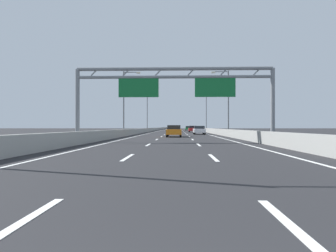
% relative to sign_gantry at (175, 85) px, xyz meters
% --- Properties ---
extents(ground_plane, '(260.00, 260.00, 0.00)m').
position_rel_sign_gantry_xyz_m(ground_plane, '(-0.05, 74.40, -4.83)').
color(ground_plane, '#262628').
extents(lane_dash_left_0, '(0.16, 3.00, 0.01)m').
position_rel_sign_gantry_xyz_m(lane_dash_left_0, '(-1.85, -22.10, -4.83)').
color(lane_dash_left_0, white).
rests_on(lane_dash_left_0, ground_plane).
extents(lane_dash_left_1, '(0.16, 3.00, 0.01)m').
position_rel_sign_gantry_xyz_m(lane_dash_left_1, '(-1.85, -13.10, -4.83)').
color(lane_dash_left_1, white).
rests_on(lane_dash_left_1, ground_plane).
extents(lane_dash_left_2, '(0.16, 3.00, 0.01)m').
position_rel_sign_gantry_xyz_m(lane_dash_left_2, '(-1.85, -4.10, -4.83)').
color(lane_dash_left_2, white).
rests_on(lane_dash_left_2, ground_plane).
extents(lane_dash_left_3, '(0.16, 3.00, 0.01)m').
position_rel_sign_gantry_xyz_m(lane_dash_left_3, '(-1.85, 4.90, -4.83)').
color(lane_dash_left_3, white).
rests_on(lane_dash_left_3, ground_plane).
extents(lane_dash_left_4, '(0.16, 3.00, 0.01)m').
position_rel_sign_gantry_xyz_m(lane_dash_left_4, '(-1.85, 13.90, -4.83)').
color(lane_dash_left_4, white).
rests_on(lane_dash_left_4, ground_plane).
extents(lane_dash_left_5, '(0.16, 3.00, 0.01)m').
position_rel_sign_gantry_xyz_m(lane_dash_left_5, '(-1.85, 22.90, -4.83)').
color(lane_dash_left_5, white).
rests_on(lane_dash_left_5, ground_plane).
extents(lane_dash_left_6, '(0.16, 3.00, 0.01)m').
position_rel_sign_gantry_xyz_m(lane_dash_left_6, '(-1.85, 31.90, -4.83)').
color(lane_dash_left_6, white).
rests_on(lane_dash_left_6, ground_plane).
extents(lane_dash_left_7, '(0.16, 3.00, 0.01)m').
position_rel_sign_gantry_xyz_m(lane_dash_left_7, '(-1.85, 40.90, -4.83)').
color(lane_dash_left_7, white).
rests_on(lane_dash_left_7, ground_plane).
extents(lane_dash_left_8, '(0.16, 3.00, 0.01)m').
position_rel_sign_gantry_xyz_m(lane_dash_left_8, '(-1.85, 49.90, -4.83)').
color(lane_dash_left_8, white).
rests_on(lane_dash_left_8, ground_plane).
extents(lane_dash_left_9, '(0.16, 3.00, 0.01)m').
position_rel_sign_gantry_xyz_m(lane_dash_left_9, '(-1.85, 58.90, -4.83)').
color(lane_dash_left_9, white).
rests_on(lane_dash_left_9, ground_plane).
extents(lane_dash_left_10, '(0.16, 3.00, 0.01)m').
position_rel_sign_gantry_xyz_m(lane_dash_left_10, '(-1.85, 67.90, -4.83)').
color(lane_dash_left_10, white).
rests_on(lane_dash_left_10, ground_plane).
extents(lane_dash_left_11, '(0.16, 3.00, 0.01)m').
position_rel_sign_gantry_xyz_m(lane_dash_left_11, '(-1.85, 76.90, -4.83)').
color(lane_dash_left_11, white).
rests_on(lane_dash_left_11, ground_plane).
extents(lane_dash_left_12, '(0.16, 3.00, 0.01)m').
position_rel_sign_gantry_xyz_m(lane_dash_left_12, '(-1.85, 85.90, -4.83)').
color(lane_dash_left_12, white).
rests_on(lane_dash_left_12, ground_plane).
extents(lane_dash_left_13, '(0.16, 3.00, 0.01)m').
position_rel_sign_gantry_xyz_m(lane_dash_left_13, '(-1.85, 94.90, -4.83)').
color(lane_dash_left_13, white).
rests_on(lane_dash_left_13, ground_plane).
extents(lane_dash_left_14, '(0.16, 3.00, 0.01)m').
position_rel_sign_gantry_xyz_m(lane_dash_left_14, '(-1.85, 103.90, -4.83)').
color(lane_dash_left_14, white).
rests_on(lane_dash_left_14, ground_plane).
extents(lane_dash_left_15, '(0.16, 3.00, 0.01)m').
position_rel_sign_gantry_xyz_m(lane_dash_left_15, '(-1.85, 112.90, -4.83)').
color(lane_dash_left_15, white).
rests_on(lane_dash_left_15, ground_plane).
extents(lane_dash_left_16, '(0.16, 3.00, 0.01)m').
position_rel_sign_gantry_xyz_m(lane_dash_left_16, '(-1.85, 121.90, -4.83)').
color(lane_dash_left_16, white).
rests_on(lane_dash_left_16, ground_plane).
extents(lane_dash_left_17, '(0.16, 3.00, 0.01)m').
position_rel_sign_gantry_xyz_m(lane_dash_left_17, '(-1.85, 130.90, -4.83)').
color(lane_dash_left_17, white).
rests_on(lane_dash_left_17, ground_plane).
extents(lane_dash_right_0, '(0.16, 3.00, 0.01)m').
position_rel_sign_gantry_xyz_m(lane_dash_right_0, '(1.75, -22.10, -4.83)').
color(lane_dash_right_0, white).
rests_on(lane_dash_right_0, ground_plane).
extents(lane_dash_right_1, '(0.16, 3.00, 0.01)m').
position_rel_sign_gantry_xyz_m(lane_dash_right_1, '(1.75, -13.10, -4.83)').
color(lane_dash_right_1, white).
rests_on(lane_dash_right_1, ground_plane).
extents(lane_dash_right_2, '(0.16, 3.00, 0.01)m').
position_rel_sign_gantry_xyz_m(lane_dash_right_2, '(1.75, -4.10, -4.83)').
color(lane_dash_right_2, white).
rests_on(lane_dash_right_2, ground_plane).
extents(lane_dash_right_3, '(0.16, 3.00, 0.01)m').
position_rel_sign_gantry_xyz_m(lane_dash_right_3, '(1.75, 4.90, -4.83)').
color(lane_dash_right_3, white).
rests_on(lane_dash_right_3, ground_plane).
extents(lane_dash_right_4, '(0.16, 3.00, 0.01)m').
position_rel_sign_gantry_xyz_m(lane_dash_right_4, '(1.75, 13.90, -4.83)').
color(lane_dash_right_4, white).
rests_on(lane_dash_right_4, ground_plane).
extents(lane_dash_right_5, '(0.16, 3.00, 0.01)m').
position_rel_sign_gantry_xyz_m(lane_dash_right_5, '(1.75, 22.90, -4.83)').
color(lane_dash_right_5, white).
rests_on(lane_dash_right_5, ground_plane).
extents(lane_dash_right_6, '(0.16, 3.00, 0.01)m').
position_rel_sign_gantry_xyz_m(lane_dash_right_6, '(1.75, 31.90, -4.83)').
color(lane_dash_right_6, white).
rests_on(lane_dash_right_6, ground_plane).
extents(lane_dash_right_7, '(0.16, 3.00, 0.01)m').
position_rel_sign_gantry_xyz_m(lane_dash_right_7, '(1.75, 40.90, -4.83)').
color(lane_dash_right_7, white).
rests_on(lane_dash_right_7, ground_plane).
extents(lane_dash_right_8, '(0.16, 3.00, 0.01)m').
position_rel_sign_gantry_xyz_m(lane_dash_right_8, '(1.75, 49.90, -4.83)').
color(lane_dash_right_8, white).
rests_on(lane_dash_right_8, ground_plane).
extents(lane_dash_right_9, '(0.16, 3.00, 0.01)m').
position_rel_sign_gantry_xyz_m(lane_dash_right_9, '(1.75, 58.90, -4.83)').
color(lane_dash_right_9, white).
rests_on(lane_dash_right_9, ground_plane).
extents(lane_dash_right_10, '(0.16, 3.00, 0.01)m').
position_rel_sign_gantry_xyz_m(lane_dash_right_10, '(1.75, 67.90, -4.83)').
color(lane_dash_right_10, white).
rests_on(lane_dash_right_10, ground_plane).
extents(lane_dash_right_11, '(0.16, 3.00, 0.01)m').
position_rel_sign_gantry_xyz_m(lane_dash_right_11, '(1.75, 76.90, -4.83)').
color(lane_dash_right_11, white).
rests_on(lane_dash_right_11, ground_plane).
extents(lane_dash_right_12, '(0.16, 3.00, 0.01)m').
position_rel_sign_gantry_xyz_m(lane_dash_right_12, '(1.75, 85.90, -4.83)').
color(lane_dash_right_12, white).
rests_on(lane_dash_right_12, ground_plane).
extents(lane_dash_right_13, '(0.16, 3.00, 0.01)m').
position_rel_sign_gantry_xyz_m(lane_dash_right_13, '(1.75, 94.90, -4.83)').
color(lane_dash_right_13, white).
rests_on(lane_dash_right_13, ground_plane).
extents(lane_dash_right_14, '(0.16, 3.00, 0.01)m').
position_rel_sign_gantry_xyz_m(lane_dash_right_14, '(1.75, 103.90, -4.83)').
color(lane_dash_right_14, white).
rests_on(lane_dash_right_14, ground_plane).
extents(lane_dash_right_15, '(0.16, 3.00, 0.01)m').
position_rel_sign_gantry_xyz_m(lane_dash_right_15, '(1.75, 112.90, -4.83)').
color(lane_dash_right_15, white).
rests_on(lane_dash_right_15, ground_plane).
extents(lane_dash_right_16, '(0.16, 3.00, 0.01)m').
position_rel_sign_gantry_xyz_m(lane_dash_right_16, '(1.75, 121.90, -4.83)').
color(lane_dash_right_16, white).
rests_on(lane_dash_right_16, ground_plane).
extents(lane_dash_right_17, '(0.16, 3.00, 0.01)m').
position_rel_sign_gantry_xyz_m(lane_dash_right_17, '(1.75, 130.90, -4.83)').
color(lane_dash_right_17, white).
rests_on(lane_dash_right_17, ground_plane).
extents(edge_line_left, '(0.16, 176.00, 0.01)m').
position_rel_sign_gantry_xyz_m(edge_line_left, '(-5.30, 62.40, -4.83)').
color(edge_line_left, white).
rests_on(edge_line_left, ground_plane).
extents(edge_line_right, '(0.16, 176.00, 0.01)m').
position_rel_sign_gantry_xyz_m(edge_line_right, '(5.20, 62.40, -4.83)').
color(edge_line_right, white).
rests_on(edge_line_right, ground_plane).
extents(barrier_left, '(0.45, 220.00, 0.95)m').
position_rel_sign_gantry_xyz_m(barrier_left, '(-6.95, 84.40, -4.36)').
color(barrier_left, '#9E9E99').
rests_on(barrier_left, ground_plane).
extents(barrier_right, '(0.45, 220.00, 0.95)m').
position_rel_sign_gantry_xyz_m(barrier_right, '(6.85, 84.40, -4.36)').
color(barrier_right, '#9E9E99').
rests_on(barrier_right, ground_plane).
extents(sign_gantry, '(16.86, 0.36, 6.36)m').
position_rel_sign_gantry_xyz_m(sign_gantry, '(0.00, 0.00, 0.00)').
color(sign_gantry, gray).
rests_on(sign_gantry, ground_plane).
extents(streetlamp_left_mid, '(2.58, 0.28, 9.50)m').
position_rel_sign_gantry_xyz_m(streetlamp_left_mid, '(-7.52, 19.32, 0.56)').
color(streetlamp_left_mid, slate).
rests_on(streetlamp_left_mid, ground_plane).
extents(streetlamp_right_mid, '(2.58, 0.28, 9.50)m').
position_rel_sign_gantry_xyz_m(streetlamp_right_mid, '(7.42, 19.32, 0.56)').
color(streetlamp_right_mid, slate).
rests_on(streetlamp_right_mid, ground_plane).
extents(streetlamp_left_far, '(2.58, 0.28, 9.50)m').
position_rel_sign_gantry_xyz_m(streetlamp_left_far, '(-7.52, 54.43, 0.56)').
color(streetlamp_left_far, slate).
rests_on(streetlamp_left_far, ground_plane).
extents(streetlamp_right_far, '(2.58, 0.28, 9.50)m').
position_rel_sign_gantry_xyz_m(streetlamp_right_far, '(7.42, 54.43, 0.56)').
color(streetlamp_right_far, slate).
rests_on(streetlamp_right_far, ground_plane).
extents(green_car, '(1.88, 4.22, 1.48)m').
position_rel_sign_gantry_xyz_m(green_car, '(3.75, 77.55, -4.08)').
color(green_car, '#1E7A38').
rests_on(green_car, ground_plane).
extents(orange_car, '(1.86, 4.40, 1.48)m').
position_rel_sign_gantry_xyz_m(orange_car, '(-0.23, 12.92, -4.08)').
color(orange_car, orange).
rests_on(orange_car, ground_plane).
extents(white_car, '(1.84, 4.51, 1.41)m').
position_rel_sign_gantry_xyz_m(white_car, '(3.79, 25.05, -4.10)').
color(white_car, silver).
rests_on(white_car, ground_plane).
extents(red_car, '(1.80, 4.18, 1.49)m').
position_rel_sign_gantry_xyz_m(red_car, '(3.66, 44.82, -4.08)').
color(red_car, red).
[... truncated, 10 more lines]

